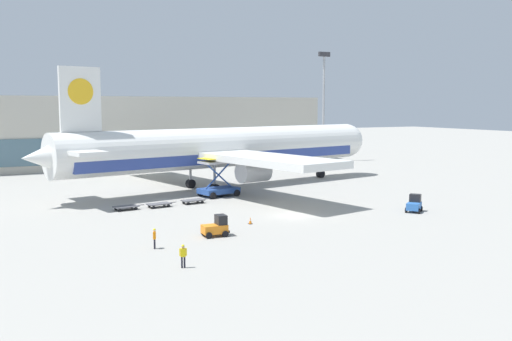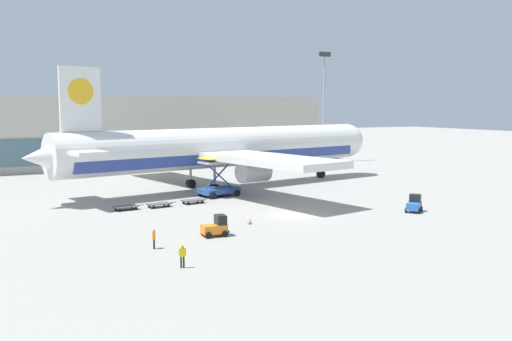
% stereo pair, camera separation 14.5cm
% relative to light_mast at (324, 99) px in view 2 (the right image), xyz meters
% --- Properties ---
extents(ground_plane, '(400.00, 400.00, 0.00)m').
position_rel_light_mast_xyz_m(ground_plane, '(-37.95, -51.20, -13.73)').
color(ground_plane, '#9E9B93').
extents(terminal_building, '(90.00, 18.20, 14.00)m').
position_rel_light_mast_xyz_m(terminal_building, '(-43.73, 13.26, -6.74)').
color(terminal_building, '#BCB7A8').
rests_on(terminal_building, ground_plane).
extents(light_mast, '(2.80, 0.50, 23.77)m').
position_rel_light_mast_xyz_m(light_mast, '(0.00, 0.00, 0.00)').
color(light_mast, '#9EA0A5').
rests_on(light_mast, ground_plane).
extents(airplane_main, '(57.51, 48.64, 17.00)m').
position_rel_light_mast_xyz_m(airplane_main, '(-36.69, -28.15, -7.89)').
color(airplane_main, white).
rests_on(airplane_main, ground_plane).
extents(scissor_lift_loader, '(5.69, 4.23, 5.25)m').
position_rel_light_mast_xyz_m(scissor_lift_loader, '(-39.93, -34.67, -11.72)').
color(scissor_lift_loader, '#284C99').
rests_on(scissor_lift_loader, ground_plane).
extents(baggage_tug_foreground, '(2.52, 1.75, 2.00)m').
position_rel_light_mast_xyz_m(baggage_tug_foreground, '(-49.51, -56.42, -12.85)').
color(baggage_tug_foreground, orange).
rests_on(baggage_tug_foreground, ground_plane).
extents(baggage_tug_mid, '(2.80, 2.64, 2.00)m').
position_rel_light_mast_xyz_m(baggage_tug_mid, '(-24.22, -55.41, -12.85)').
color(baggage_tug_mid, '#2D66B7').
rests_on(baggage_tug_mid, ground_plane).
extents(baggage_dolly_lead, '(3.77, 1.85, 0.48)m').
position_rel_light_mast_xyz_m(baggage_dolly_lead, '(-53.72, -39.20, -13.34)').
color(baggage_dolly_lead, '#56565B').
rests_on(baggage_dolly_lead, ground_plane).
extents(baggage_dolly_second, '(3.77, 1.85, 0.48)m').
position_rel_light_mast_xyz_m(baggage_dolly_second, '(-49.68, -39.14, -13.34)').
color(baggage_dolly_second, '#56565B').
rests_on(baggage_dolly_second, ground_plane).
extents(baggage_dolly_third, '(3.77, 1.85, 0.48)m').
position_rel_light_mast_xyz_m(baggage_dolly_third, '(-45.08, -38.54, -13.34)').
color(baggage_dolly_third, '#56565B').
rests_on(baggage_dolly_third, ground_plane).
extents(ground_crew_near, '(0.34, 0.53, 1.78)m').
position_rel_light_mast_xyz_m(ground_crew_near, '(-56.11, -58.41, -12.68)').
color(ground_crew_near, black).
rests_on(ground_crew_near, ground_plane).
extents(ground_crew_far, '(0.55, 0.30, 1.82)m').
position_rel_light_mast_xyz_m(ground_crew_far, '(-55.90, -65.05, -12.65)').
color(ground_crew_far, black).
rests_on(ground_crew_far, ground_plane).
extents(traffic_cone_near, '(0.40, 0.40, 0.71)m').
position_rel_light_mast_xyz_m(traffic_cone_near, '(-44.19, -52.93, -13.38)').
color(traffic_cone_near, black).
rests_on(traffic_cone_near, ground_plane).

